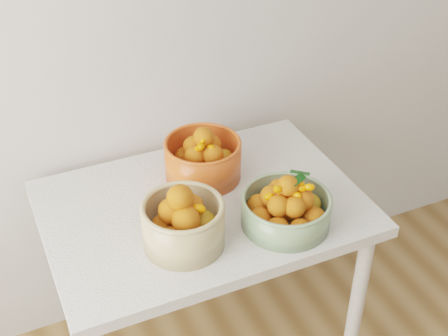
{
  "coord_description": "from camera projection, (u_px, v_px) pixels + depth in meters",
  "views": [
    {
      "loc": [
        -0.76,
        0.15,
        1.98
      ],
      "look_at": [
        -0.15,
        1.53,
        0.92
      ],
      "focal_mm": 50.0,
      "sensor_mm": 36.0,
      "label": 1
    }
  ],
  "objects": [
    {
      "name": "table",
      "position": [
        204.0,
        226.0,
        2.04
      ],
      "size": [
        1.0,
        0.7,
        0.75
      ],
      "color": "silver",
      "rests_on": "ground"
    },
    {
      "name": "bowl_cream",
      "position": [
        183.0,
        223.0,
        1.78
      ],
      "size": [
        0.27,
        0.27,
        0.21
      ],
      "rotation": [
        0.0,
        0.0,
        -0.1
      ],
      "color": "tan",
      "rests_on": "table"
    },
    {
      "name": "bowl_green",
      "position": [
        286.0,
        208.0,
        1.87
      ],
      "size": [
        0.28,
        0.28,
        0.18
      ],
      "rotation": [
        0.0,
        0.0,
        -0.04
      ],
      "color": "gray",
      "rests_on": "table"
    },
    {
      "name": "bowl_orange",
      "position": [
        203.0,
        158.0,
        2.06
      ],
      "size": [
        0.29,
        0.29,
        0.18
      ],
      "rotation": [
        0.0,
        0.0,
        0.16
      ],
      "color": "#DC471B",
      "rests_on": "table"
    }
  ]
}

